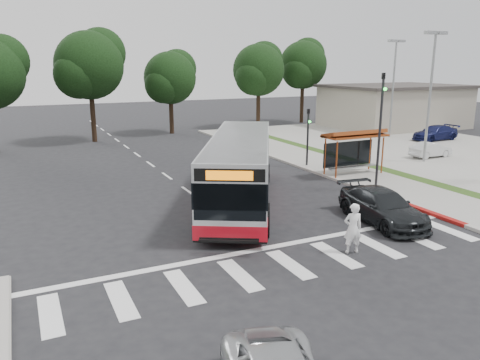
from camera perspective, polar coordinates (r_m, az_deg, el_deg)
ground at (r=21.16m, az=-0.98°, el=-5.22°), size 140.00×140.00×0.00m
sidewalk_east at (r=33.24m, az=10.62°, el=1.77°), size 4.00×40.00×0.12m
curb_east at (r=32.12m, az=7.73°, el=1.48°), size 0.30×40.00×0.15m
curb_east_red at (r=24.65m, az=20.51°, el=-3.14°), size 0.32×6.00×0.15m
parking_lot at (r=42.67m, az=22.20°, el=3.63°), size 18.00×36.00×0.10m
commercial_building at (r=55.70m, az=18.23°, el=8.40°), size 14.00×10.00×4.40m
building_roof_cap at (r=55.55m, az=18.42°, el=10.81°), size 14.60×10.60×0.30m
crosswalk_ladder at (r=17.05m, az=6.14°, el=-10.17°), size 18.00×2.60×0.01m
bus_shelter at (r=30.45m, az=13.70°, el=4.89°), size 4.20×1.60×2.86m
traffic_signal_ne_tall at (r=26.76m, az=16.75°, el=6.79°), size 0.18×0.37×6.50m
traffic_signal_ne_short at (r=32.42m, az=8.28°, el=5.90°), size 0.18×0.37×4.00m
lot_light_front at (r=35.73m, az=22.31°, el=11.28°), size 1.90×0.35×9.01m
lot_light_mid at (r=47.03m, az=18.26°, el=12.03°), size 1.90×0.35×9.01m
tree_ne_a at (r=52.27m, az=2.32°, el=13.36°), size 6.16×5.74×9.30m
tree_ne_b at (r=57.54m, az=7.73°, el=13.83°), size 6.16×5.74×10.02m
tree_north_a at (r=44.70m, az=-17.83°, el=13.30°), size 6.60×6.15×10.17m
tree_north_b at (r=48.43m, az=-8.47°, el=12.31°), size 5.72×5.33×8.43m
transit_bus at (r=23.86m, az=0.03°, el=1.24°), size 8.84×12.84×3.39m
pedestrian at (r=18.10m, az=13.59°, el=-5.74°), size 0.81×0.65×1.95m
dark_sedan at (r=21.93m, az=16.96°, el=-3.12°), size 2.64×5.30×1.48m
parked_car_1 at (r=38.12m, az=22.22°, el=3.45°), size 3.47×1.29×1.13m
parked_car_3 at (r=46.93m, az=22.70°, el=5.33°), size 4.67×2.01×1.34m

